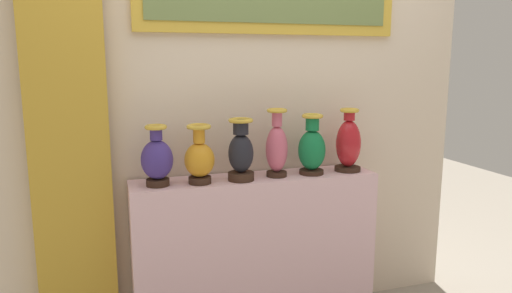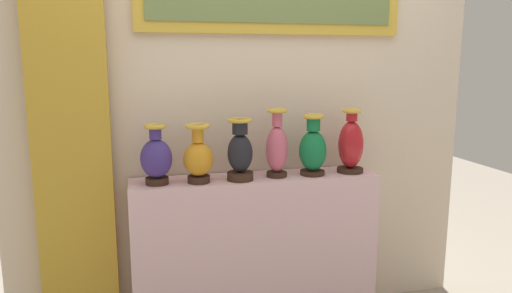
% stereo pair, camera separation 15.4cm
% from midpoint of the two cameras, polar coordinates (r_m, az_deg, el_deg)
% --- Properties ---
extents(display_shelf, '(1.38, 0.28, 0.90)m').
position_cam_midpoint_polar(display_shelf, '(2.78, -1.63, -12.79)').
color(display_shelf, beige).
rests_on(display_shelf, ground_plane).
extents(back_wall, '(2.75, 0.14, 3.15)m').
position_cam_midpoint_polar(back_wall, '(2.75, -2.75, 11.65)').
color(back_wall, beige).
rests_on(back_wall, ground_plane).
extents(curtain_gold, '(0.39, 0.08, 2.62)m').
position_cam_midpoint_polar(curtain_gold, '(2.57, -23.52, 4.36)').
color(curtain_gold, gold).
rests_on(curtain_gold, ground_plane).
extents(vase_indigo, '(0.16, 0.16, 0.32)m').
position_cam_midpoint_polar(vase_indigo, '(2.48, -13.64, -1.49)').
color(vase_indigo, '#382319').
rests_on(vase_indigo, display_shelf).
extents(vase_amber, '(0.16, 0.16, 0.31)m').
position_cam_midpoint_polar(vase_amber, '(2.49, -8.62, -1.41)').
color(vase_amber, '#382319').
rests_on(vase_amber, display_shelf).
extents(vase_onyx, '(0.14, 0.14, 0.34)m').
position_cam_midpoint_polar(vase_onyx, '(2.53, -3.59, -0.74)').
color(vase_onyx, '#382319').
rests_on(vase_onyx, display_shelf).
extents(vase_rose, '(0.12, 0.12, 0.38)m').
position_cam_midpoint_polar(vase_rose, '(2.61, 0.84, -0.08)').
color(vase_rose, '#382319').
rests_on(vase_rose, display_shelf).
extents(vase_emerald, '(0.16, 0.16, 0.35)m').
position_cam_midpoint_polar(vase_emerald, '(2.68, 5.14, -0.21)').
color(vase_emerald, '#382319').
rests_on(vase_emerald, display_shelf).
extents(vase_crimson, '(0.15, 0.15, 0.37)m').
position_cam_midpoint_polar(vase_crimson, '(2.78, 9.57, 0.36)').
color(vase_crimson, '#382319').
rests_on(vase_crimson, display_shelf).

